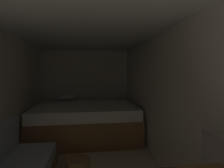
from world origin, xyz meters
name	(u,v)px	position (x,y,z in m)	size (l,w,h in m)	color
wall_back	(85,88)	(0.00, 4.70, 1.03)	(2.41, 0.05, 2.06)	beige
wall_right	(170,102)	(1.18, 2.06, 1.03)	(0.05, 5.23, 2.06)	beige
ceiling_slab	(84,22)	(0.00, 2.06, 2.08)	(2.41, 5.23, 0.05)	white
bed	(85,120)	(0.00, 3.77, 0.37)	(2.19, 1.72, 0.92)	olive
wicker_basket	(78,165)	(-0.11, 2.29, 0.09)	(0.35, 0.35, 0.19)	olive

